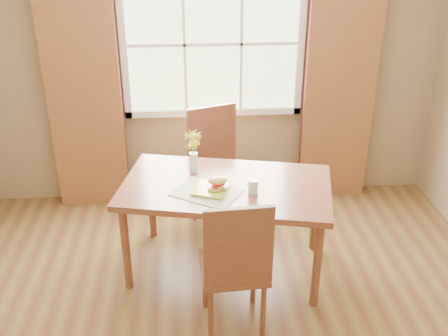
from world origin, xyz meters
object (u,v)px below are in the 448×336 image
croissant_sandwich (218,184)px  flower_vase (193,149)px  chair_far (216,162)px  dining_table (226,193)px  chair_near (236,263)px  water_glass (253,187)px

croissant_sandwich → flower_vase: 0.40m
chair_far → flower_vase: bearing=-132.2°
dining_table → flower_vase: flower_vase is taller
dining_table → chair_near: 0.72m
chair_near → flower_vase: size_ratio=3.10×
dining_table → chair_far: 0.71m
chair_near → chair_far: 1.42m
water_glass → flower_vase: bearing=138.5°
croissant_sandwich → dining_table: bearing=46.9°
chair_near → water_glass: (0.17, 0.56, 0.24)m
chair_far → chair_near: bearing=-108.3°
chair_near → croissant_sandwich: 0.64m
chair_far → croissant_sandwich: bearing=-112.5°
water_glass → chair_near: bearing=-107.2°
chair_near → flower_vase: bearing=100.8°
chair_far → croissant_sandwich: chair_far is taller
dining_table → croissant_sandwich: croissant_sandwich is taller
croissant_sandwich → water_glass: croissant_sandwich is taller
chair_near → chair_far: size_ratio=0.96×
chair_near → flower_vase: 1.03m
chair_near → croissant_sandwich: (-0.08, 0.58, 0.26)m
dining_table → water_glass: bearing=-26.9°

